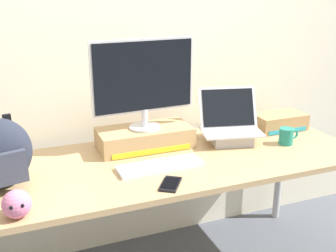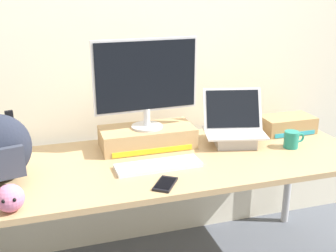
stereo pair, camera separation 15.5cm
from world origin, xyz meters
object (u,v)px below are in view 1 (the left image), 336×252
at_px(desktop_monitor, 144,81).
at_px(plush_toy, 17,204).
at_px(external_keyboard, 160,166).
at_px(open_laptop, 230,131).
at_px(coffee_mug, 287,136).
at_px(cell_phone, 171,184).
at_px(toner_box_yellow, 145,138).
at_px(toner_box_cyan, 279,122).

relative_size(desktop_monitor, plush_toy, 5.07).
height_order(desktop_monitor, external_keyboard, desktop_monitor).
bearing_deg(open_laptop, plush_toy, -147.00).
bearing_deg(external_keyboard, desktop_monitor, 85.17).
bearing_deg(coffee_mug, plush_toy, -169.56).
bearing_deg(coffee_mug, cell_phone, -163.75).
bearing_deg(toner_box_yellow, external_keyboard, -93.60).
bearing_deg(toner_box_yellow, desktop_monitor, -85.48).
bearing_deg(toner_box_cyan, toner_box_yellow, 178.82).
distance_m(coffee_mug, toner_box_cyan, 0.26).
height_order(cell_phone, plush_toy, plush_toy).
distance_m(open_laptop, coffee_mug, 0.32).
xyz_separation_m(toner_box_yellow, plush_toy, (-0.70, -0.52, 0.00)).
relative_size(cell_phone, toner_box_cyan, 0.52).
relative_size(plush_toy, toner_box_cyan, 0.36).
bearing_deg(open_laptop, desktop_monitor, -177.90).
height_order(cell_phone, toner_box_cyan, toner_box_cyan).
xyz_separation_m(cell_phone, toner_box_cyan, (0.92, 0.47, 0.04)).
bearing_deg(cell_phone, coffee_mug, 50.77).
distance_m(toner_box_yellow, toner_box_cyan, 0.88).
distance_m(desktop_monitor, external_keyboard, 0.47).
xyz_separation_m(open_laptop, coffee_mug, (0.28, -0.15, -0.02)).
bearing_deg(cell_phone, toner_box_yellow, 119.76).
height_order(external_keyboard, plush_toy, plush_toy).
relative_size(toner_box_yellow, external_keyboard, 1.20).
height_order(toner_box_yellow, plush_toy, same).
distance_m(open_laptop, plush_toy, 1.25).
height_order(open_laptop, toner_box_cyan, open_laptop).
distance_m(external_keyboard, plush_toy, 0.72).
relative_size(coffee_mug, cell_phone, 0.74).
distance_m(desktop_monitor, open_laptop, 0.59).
xyz_separation_m(external_keyboard, plush_toy, (-0.68, -0.23, 0.05)).
xyz_separation_m(open_laptop, cell_phone, (-0.53, -0.39, -0.06)).
relative_size(desktop_monitor, toner_box_cyan, 1.80).
xyz_separation_m(toner_box_yellow, toner_box_cyan, (0.88, -0.02, -0.01)).
distance_m(open_laptop, cell_phone, 0.66).
xyz_separation_m(desktop_monitor, open_laptop, (0.48, -0.10, -0.32)).
xyz_separation_m(toner_box_yellow, coffee_mug, (0.77, -0.25, -0.01)).
height_order(open_laptop, coffee_mug, open_laptop).
xyz_separation_m(coffee_mug, plush_toy, (-1.46, -0.27, 0.01)).
height_order(toner_box_yellow, cell_phone, toner_box_yellow).
distance_m(cell_phone, toner_box_cyan, 1.04).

